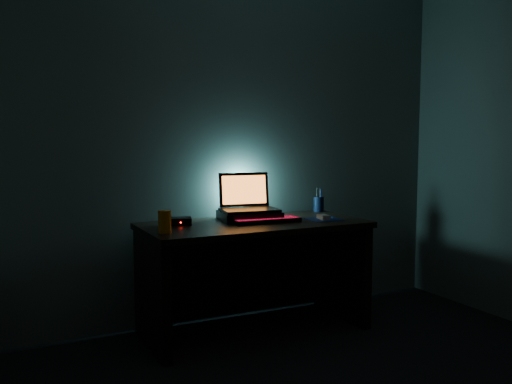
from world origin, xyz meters
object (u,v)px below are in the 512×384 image
pen_cup (319,204)px  keyboard (266,220)px  router (180,221)px  mouse (324,217)px  laptop (247,202)px  juice_glass (165,222)px

pen_cup → keyboard: bearing=-153.7°
keyboard → router: router is taller
mouse → keyboard: bearing=176.0°
laptop → keyboard: 0.23m
laptop → mouse: 0.54m
laptop → router: size_ratio=2.46×
laptop → router: bearing=-166.7°
pen_cup → router: pen_cup is taller
mouse → router: 0.99m
pen_cup → laptop: bearing=-170.9°
keyboard → juice_glass: bearing=-169.8°
laptop → juice_glass: bearing=-148.7°
keyboard → mouse: (0.41, -0.07, 0.00)m
keyboard → mouse: mouse is taller
keyboard → juice_glass: juice_glass is taller
pen_cup → juice_glass: juice_glass is taller
juice_glass → pen_cup: bearing=16.5°
keyboard → juice_glass: size_ratio=3.50×
router → keyboard: bearing=0.9°
pen_cup → juice_glass: 1.40m
mouse → router: router is taller
laptop → mouse: bearing=-22.1°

